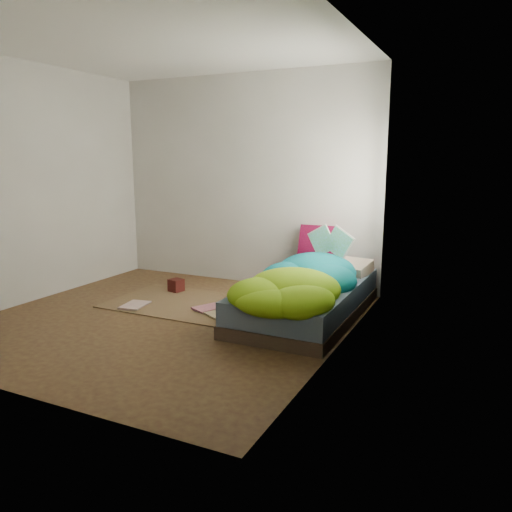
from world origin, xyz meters
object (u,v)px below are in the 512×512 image
at_px(bed, 306,300).
at_px(open_book, 330,232).
at_px(pillow_magenta, 319,246).
at_px(floor_book_a, 125,304).
at_px(floor_book_b, 203,306).
at_px(wooden_box, 176,285).

xyz_separation_m(bed, open_book, (0.10, 0.42, 0.64)).
bearing_deg(pillow_magenta, floor_book_a, -140.77).
xyz_separation_m(open_book, floor_book_a, (-1.98, -0.96, -0.79)).
bearing_deg(floor_book_a, floor_book_b, 12.82).
relative_size(bed, open_book, 4.63).
xyz_separation_m(open_book, floor_book_b, (-1.19, -0.64, -0.79)).
bearing_deg(wooden_box, open_book, 6.99).
bearing_deg(wooden_box, pillow_magenta, 24.88).
relative_size(pillow_magenta, floor_book_a, 1.44).
relative_size(open_book, floor_book_a, 1.36).
relative_size(open_book, floor_book_b, 1.43).
relative_size(bed, floor_book_a, 6.28).
bearing_deg(floor_book_b, pillow_magenta, 78.15).
xyz_separation_m(pillow_magenta, floor_book_a, (-1.69, -1.45, -0.55)).
xyz_separation_m(floor_book_a, floor_book_b, (0.78, 0.32, 0.00)).
height_order(floor_book_a, floor_book_b, floor_book_b).
distance_m(bed, pillow_magenta, 1.01).
height_order(bed, pillow_magenta, pillow_magenta).
relative_size(bed, wooden_box, 13.63).
bearing_deg(open_book, bed, -91.65).
distance_m(wooden_box, floor_book_a, 0.75).
height_order(pillow_magenta, floor_book_a, pillow_magenta).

